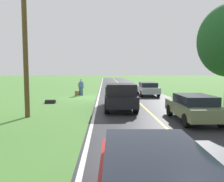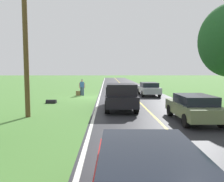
% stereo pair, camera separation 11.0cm
% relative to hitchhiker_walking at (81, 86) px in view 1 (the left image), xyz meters
% --- Properties ---
extents(ground_plane, '(200.00, 200.00, 0.00)m').
position_rel_hitchhiker_walking_xyz_m(ground_plane, '(-1.12, 1.80, -0.98)').
color(ground_plane, '#4C7F38').
extents(road_surface, '(7.38, 120.00, 0.00)m').
position_rel_hitchhiker_walking_xyz_m(road_surface, '(-5.42, 1.80, -0.98)').
color(road_surface, '#28282D').
rests_on(road_surface, ground).
extents(lane_edge_line, '(0.16, 117.60, 0.00)m').
position_rel_hitchhiker_walking_xyz_m(lane_edge_line, '(-1.91, 1.80, -0.98)').
color(lane_edge_line, silver).
rests_on(lane_edge_line, ground).
extents(lane_centre_line, '(0.14, 117.60, 0.00)m').
position_rel_hitchhiker_walking_xyz_m(lane_centre_line, '(-5.42, 1.80, -0.98)').
color(lane_centre_line, gold).
rests_on(lane_centre_line, ground).
extents(hitchhiker_walking, '(0.62, 0.51, 1.75)m').
position_rel_hitchhiker_walking_xyz_m(hitchhiker_walking, '(0.00, 0.00, 0.00)').
color(hitchhiker_walking, navy).
rests_on(hitchhiker_walking, ground).
extents(suitcase_carried, '(0.47, 0.22, 0.49)m').
position_rel_hitchhiker_walking_xyz_m(suitcase_carried, '(0.42, 0.10, -0.73)').
color(suitcase_carried, brown).
rests_on(suitcase_carried, ground).
extents(pickup_truck_passing, '(2.11, 5.41, 1.82)m').
position_rel_hitchhiker_walking_xyz_m(pickup_truck_passing, '(-3.59, 9.02, -0.01)').
color(pickup_truck_passing, black).
rests_on(pickup_truck_passing, ground).
extents(sedan_mid_oncoming, '(1.95, 4.41, 1.41)m').
position_rel_hitchhiker_walking_xyz_m(sedan_mid_oncoming, '(-7.23, 12.73, -0.23)').
color(sedan_mid_oncoming, '#66754C').
rests_on(sedan_mid_oncoming, ground).
extents(sedan_near_oncoming, '(1.94, 4.41, 1.41)m').
position_rel_hitchhiker_walking_xyz_m(sedan_near_oncoming, '(-7.13, 0.35, -0.23)').
color(sedan_near_oncoming, '#B2B7C1').
rests_on(sedan_near_oncoming, ground).
extents(utility_pole_roadside, '(0.28, 0.28, 7.38)m').
position_rel_hitchhiker_walking_xyz_m(utility_pole_roadside, '(1.90, 11.39, 2.71)').
color(utility_pole_roadside, brown).
rests_on(utility_pole_roadside, ground).
extents(drainage_culvert, '(0.80, 0.60, 0.60)m').
position_rel_hitchhiker_walking_xyz_m(drainage_culvert, '(1.89, 5.86, -0.98)').
color(drainage_culvert, black).
rests_on(drainage_culvert, ground).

